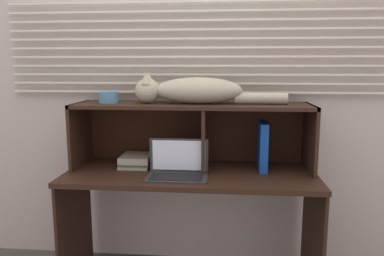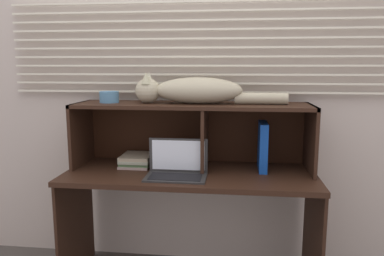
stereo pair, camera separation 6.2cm
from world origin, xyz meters
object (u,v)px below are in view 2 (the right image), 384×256
Objects in this scene: laptop at (177,168)px; book_stack at (137,160)px; binder_upright at (263,146)px; small_basket at (109,97)px; cat at (193,91)px.

book_stack is (-0.29, 0.20, -0.01)m from laptop.
binder_upright is 1.29× the size of book_stack.
small_basket is (-0.46, 0.20, 0.39)m from laptop.
binder_upright reaches higher than book_stack.
cat reaches higher than book_stack.
cat reaches higher than laptop.
cat is 0.58m from book_stack.
cat is at bearing 70.71° from laptop.
binder_upright is 2.46× the size of small_basket.
small_basket reaches higher than book_stack.
book_stack is 0.44m from small_basket.
laptop is (-0.07, -0.20, -0.44)m from cat.
cat is 4.06× the size of book_stack.
cat is 0.55m from binder_upright.
laptop is at bearing -109.29° from cat.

